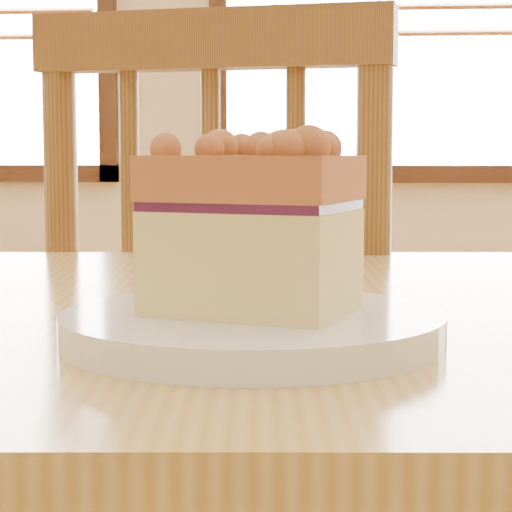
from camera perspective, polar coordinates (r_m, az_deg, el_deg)
The scene contains 4 objects.
cafe_table_main at distance 0.78m, azimuth -1.87°, elevation -10.46°, with size 1.18×0.84×0.75m.
cafe_chair_main at distance 1.36m, azimuth -0.44°, elevation -8.54°, with size 0.54×0.54×1.03m.
plate at distance 0.59m, azimuth -0.23°, elevation -4.20°, with size 0.23×0.23×0.02m.
cake_slice at distance 0.59m, azimuth -0.29°, elevation 1.95°, with size 0.14×0.12×0.11m.
Camera 1 is at (-0.00, -0.67, 0.86)m, focal length 70.00 mm.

